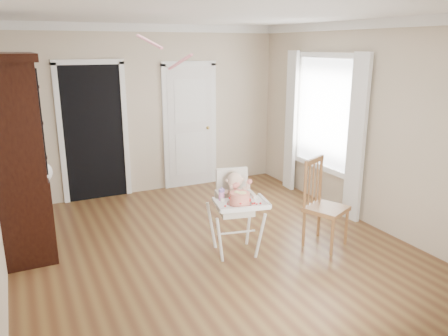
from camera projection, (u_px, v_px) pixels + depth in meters
name	position (u px, v px, depth m)	size (l,w,h in m)	color
floor	(213.00, 249.00, 5.29)	(5.00, 5.00, 0.00)	#55331D
ceiling	(211.00, 13.00, 4.56)	(5.00, 5.00, 0.00)	white
wall_back	(149.00, 111.00, 7.09)	(4.50, 4.50, 0.00)	beige
wall_right	(364.00, 124.00, 5.87)	(5.00, 5.00, 0.00)	beige
crown_molding	(211.00, 19.00, 4.58)	(4.50, 5.00, 0.12)	white
doorway	(94.00, 130.00, 6.77)	(1.06, 0.05, 2.22)	black
closet_door	(190.00, 127.00, 7.45)	(0.96, 0.09, 2.13)	white
window_right	(322.00, 121.00, 6.55)	(0.13, 1.84, 2.30)	white
high_chair	(235.00, 203.00, 5.03)	(0.71, 0.82, 1.02)	white
baby	(235.00, 191.00, 5.01)	(0.28, 0.24, 0.42)	beige
cake	(240.00, 198.00, 4.75)	(0.29, 0.29, 0.13)	silver
sippy_cup	(222.00, 195.00, 4.85)	(0.07, 0.07, 0.17)	#F998DC
china_cabinet	(19.00, 155.00, 5.05)	(0.61, 1.36, 2.30)	black
dining_chair	(324.00, 206.00, 5.28)	(0.58, 0.58, 1.08)	brown
streamer	(149.00, 41.00, 4.41)	(0.03, 0.50, 0.02)	pink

